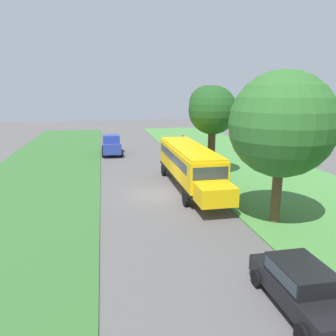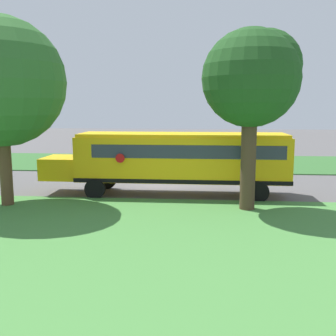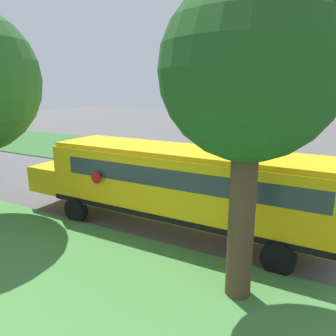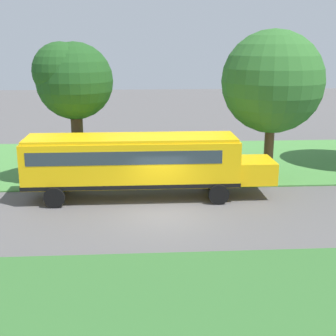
% 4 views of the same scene
% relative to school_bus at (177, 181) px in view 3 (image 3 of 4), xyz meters
% --- Properties ---
extents(ground_plane, '(120.00, 120.00, 0.00)m').
position_rel_school_bus_xyz_m(ground_plane, '(2.70, 1.11, -1.92)').
color(ground_plane, '#565454').
extents(grass_far_side, '(10.00, 80.00, 0.07)m').
position_rel_school_bus_xyz_m(grass_far_side, '(11.70, 1.11, -1.89)').
color(grass_far_side, '#33662D').
rests_on(grass_far_side, ground).
extents(school_bus, '(2.84, 12.42, 3.16)m').
position_rel_school_bus_xyz_m(school_bus, '(0.00, 0.00, 0.00)').
color(school_bus, yellow).
rests_on(school_bus, ground).
extents(oak_tree_beside_bus, '(4.08, 4.17, 7.69)m').
position_rel_school_bus_xyz_m(oak_tree_beside_bus, '(-2.73, -3.44, 3.81)').
color(oak_tree_beside_bus, '#4C3826').
rests_on(oak_tree_beside_bus, ground).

